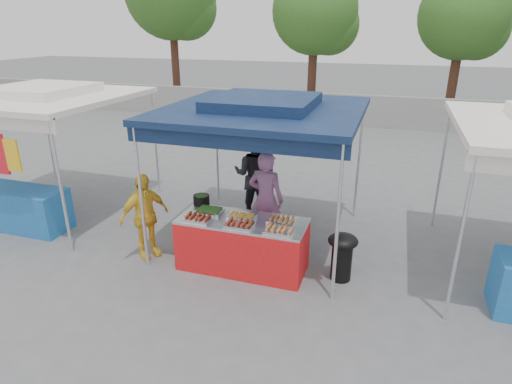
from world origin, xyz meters
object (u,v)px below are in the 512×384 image
(vendor_woman, at_px, (266,200))
(customer_person, at_px, (144,216))
(wok_burner, at_px, (342,253))
(cooking_pot, at_px, (201,200))
(vendor_table, at_px, (242,244))
(helper_man, at_px, (255,175))

(vendor_woman, bearing_deg, customer_person, 33.99)
(vendor_woman, bearing_deg, wok_burner, 158.09)
(cooking_pot, xyz_separation_m, vendor_woman, (0.98, 0.50, -0.07))
(wok_burner, height_order, vendor_woman, vendor_woman)
(vendor_table, distance_m, customer_person, 1.69)
(wok_burner, xyz_separation_m, customer_person, (-3.20, -0.29, 0.28))
(wok_burner, bearing_deg, cooking_pot, 167.22)
(vendor_table, bearing_deg, customer_person, -175.39)
(wok_burner, bearing_deg, vendor_table, 178.20)
(cooking_pot, distance_m, helper_man, 1.63)
(helper_man, bearing_deg, vendor_table, 101.24)
(customer_person, bearing_deg, wok_burner, -54.47)
(vendor_woman, distance_m, customer_person, 2.04)
(cooking_pot, bearing_deg, wok_burner, -5.05)
(wok_burner, distance_m, customer_person, 3.22)
(vendor_table, height_order, customer_person, customer_person)
(cooking_pot, distance_m, customer_person, 0.97)
(vendor_woman, distance_m, helper_man, 1.20)
(cooking_pot, height_order, vendor_woman, vendor_woman)
(vendor_woman, height_order, helper_man, helper_man)
(cooking_pot, xyz_separation_m, wok_burner, (2.40, -0.21, -0.48))
(helper_man, bearing_deg, wok_burner, 136.83)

